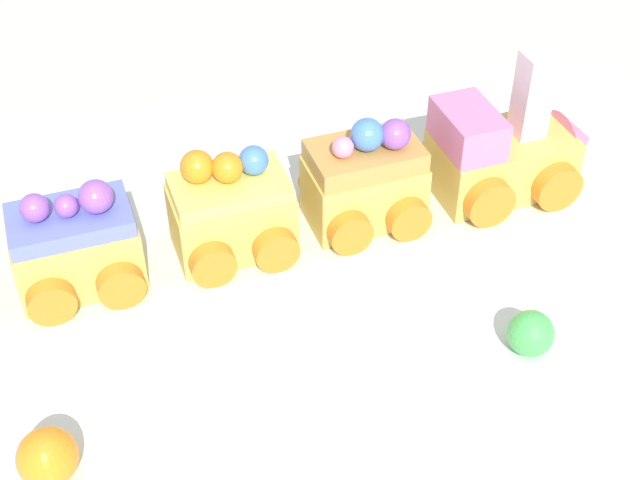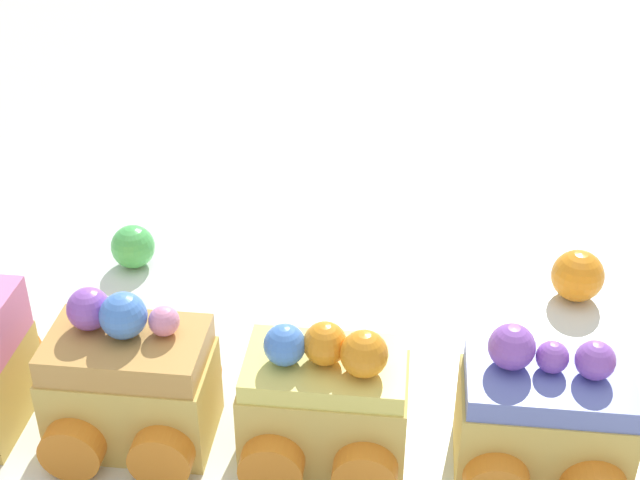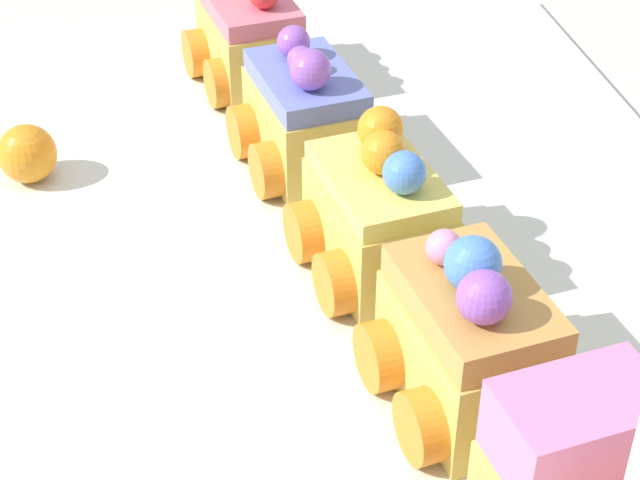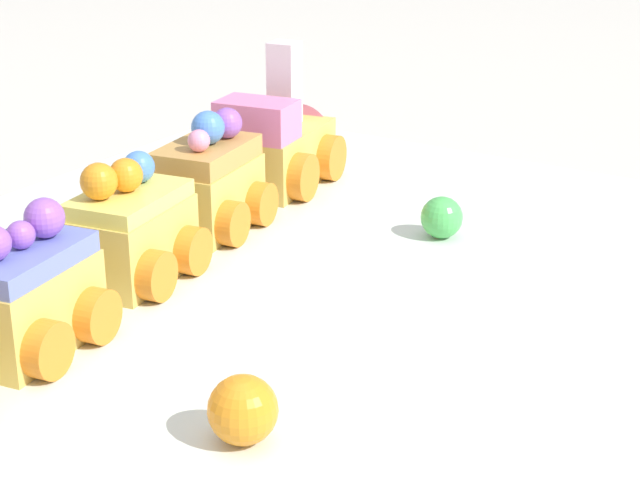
# 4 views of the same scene
# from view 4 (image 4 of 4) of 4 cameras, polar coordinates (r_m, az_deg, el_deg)

# --- Properties ---
(ground_plane) EXTENTS (10.00, 10.00, 0.00)m
(ground_plane) POSITION_cam_4_polar(r_m,az_deg,el_deg) (0.63, -4.68, -3.32)
(ground_plane) COLOR beige
(display_board) EXTENTS (0.64, 0.47, 0.01)m
(display_board) POSITION_cam_4_polar(r_m,az_deg,el_deg) (0.63, -4.70, -2.82)
(display_board) COLOR silver
(display_board) RESTS_ON ground_plane
(cake_train_locomotive) EXTENTS (0.13, 0.09, 0.10)m
(cake_train_locomotive) POSITION_cam_4_polar(r_m,az_deg,el_deg) (0.80, -2.16, 5.12)
(cake_train_locomotive) COLOR #E0BC56
(cake_train_locomotive) RESTS_ON display_board
(cake_car_caramel) EXTENTS (0.08, 0.08, 0.08)m
(cake_car_caramel) POSITION_cam_4_polar(r_m,az_deg,el_deg) (0.70, -5.98, 2.92)
(cake_car_caramel) COLOR #E0BC56
(cake_car_caramel) RESTS_ON display_board
(cake_car_lemon) EXTENTS (0.08, 0.08, 0.07)m
(cake_car_lemon) POSITION_cam_4_polar(r_m,az_deg,el_deg) (0.63, -10.09, 0.36)
(cake_car_lemon) COLOR #E0BC56
(cake_car_lemon) RESTS_ON display_board
(cake_car_blueberry) EXTENTS (0.08, 0.08, 0.08)m
(cake_car_blueberry) POSITION_cam_4_polar(r_m,az_deg,el_deg) (0.56, -15.50, -3.00)
(cake_car_blueberry) COLOR #E0BC56
(cake_car_blueberry) RESTS_ON display_board
(gumball_orange) EXTENTS (0.03, 0.03, 0.03)m
(gumball_orange) POSITION_cam_4_polar(r_m,az_deg,el_deg) (0.46, -4.14, -9.03)
(gumball_orange) COLOR orange
(gumball_orange) RESTS_ON display_board
(gumball_green) EXTENTS (0.03, 0.03, 0.03)m
(gumball_green) POSITION_cam_4_polar(r_m,az_deg,el_deg) (0.69, 6.51, 1.20)
(gumball_green) COLOR #4CBC56
(gumball_green) RESTS_ON display_board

